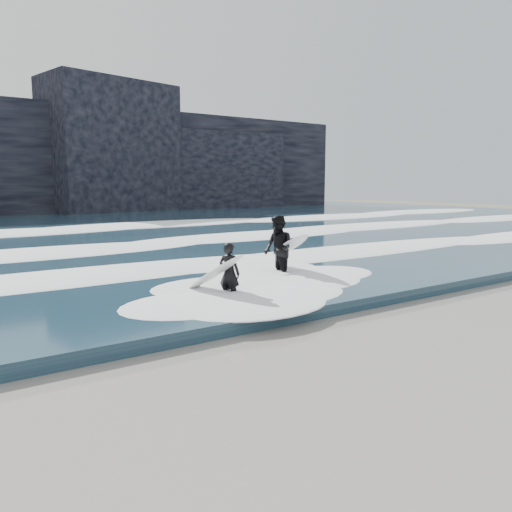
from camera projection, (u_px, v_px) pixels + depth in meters
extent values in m
plane|color=#807453|center=(439.00, 360.00, 8.38)|extent=(120.00, 120.00, 0.00)
cube|color=#1C3748|center=(49.00, 227.00, 32.03)|extent=(90.00, 52.00, 0.30)
cube|color=black|center=(4.00, 160.00, 45.21)|extent=(70.00, 9.00, 10.00)
ellipsoid|color=white|center=(192.00, 265.00, 15.67)|extent=(60.00, 3.20, 0.20)
ellipsoid|color=white|center=(117.00, 243.00, 21.38)|extent=(60.00, 4.00, 0.24)
ellipsoid|color=white|center=(65.00, 227.00, 28.72)|extent=(60.00, 4.80, 0.30)
imported|color=black|center=(229.00, 273.00, 12.17)|extent=(0.59, 0.66, 1.52)
ellipsoid|color=white|center=(214.00, 273.00, 11.99)|extent=(1.03, 1.96, 1.16)
imported|color=black|center=(278.00, 249.00, 14.71)|extent=(0.92, 1.09, 2.02)
ellipsoid|color=white|center=(289.00, 246.00, 14.94)|extent=(1.11, 2.27, 0.99)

